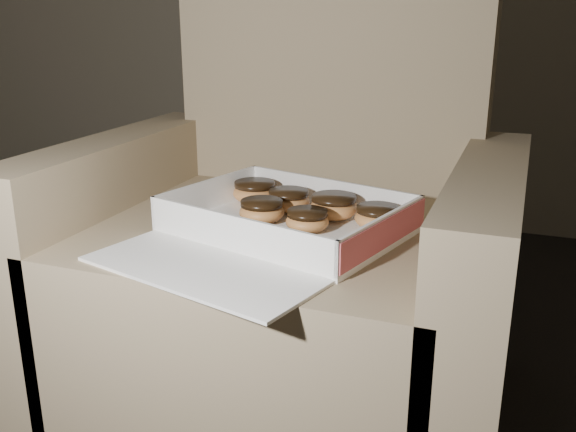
# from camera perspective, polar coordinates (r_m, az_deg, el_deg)

# --- Properties ---
(armchair) EXTENTS (0.81, 0.68, 0.84)m
(armchair) POSITION_cam_1_polar(r_m,az_deg,el_deg) (1.23, 0.17, -4.69)
(armchair) COLOR #887757
(armchair) RESTS_ON floor
(bakery_box) EXTENTS (0.46, 0.51, 0.06)m
(bakery_box) POSITION_cam_1_polar(r_m,az_deg,el_deg) (1.05, -1.11, -1.34)
(bakery_box) COLOR white
(bakery_box) RESTS_ON armchair
(donut_a) EXTENTS (0.07, 0.07, 0.04)m
(donut_a) POSITION_cam_1_polar(r_m,az_deg,el_deg) (1.06, 1.72, -0.36)
(donut_a) COLOR #DD8F4D
(donut_a) RESTS_ON bakery_box
(donut_b) EXTENTS (0.08, 0.08, 0.04)m
(donut_b) POSITION_cam_1_polar(r_m,az_deg,el_deg) (1.22, -2.97, 2.19)
(donut_b) COLOR #DD8F4D
(donut_b) RESTS_ON bakery_box
(donut_c) EXTENTS (0.08, 0.08, 0.04)m
(donut_c) POSITION_cam_1_polar(r_m,az_deg,el_deg) (1.17, 0.05, 1.44)
(donut_c) COLOR #DD8F4D
(donut_c) RESTS_ON bakery_box
(donut_d) EXTENTS (0.08, 0.08, 0.04)m
(donut_d) POSITION_cam_1_polar(r_m,az_deg,el_deg) (1.08, 7.97, -0.07)
(donut_d) COLOR #DD8F4D
(donut_d) RESTS_ON bakery_box
(donut_e) EXTENTS (0.08, 0.08, 0.04)m
(donut_e) POSITION_cam_1_polar(r_m,az_deg,el_deg) (1.11, -2.36, 0.49)
(donut_e) COLOR #DD8F4D
(donut_e) RESTS_ON bakery_box
(donut_f) EXTENTS (0.08, 0.08, 0.04)m
(donut_f) POSITION_cam_1_polar(r_m,az_deg,el_deg) (1.13, 4.10, 0.88)
(donut_f) COLOR #DD8F4D
(donut_f) RESTS_ON bakery_box
(crumb_a) EXTENTS (0.01, 0.01, 0.00)m
(crumb_a) POSITION_cam_1_polar(r_m,az_deg,el_deg) (1.07, -8.20, -1.28)
(crumb_a) COLOR black
(crumb_a) RESTS_ON bakery_box
(crumb_b) EXTENTS (0.01, 0.01, 0.00)m
(crumb_b) POSITION_cam_1_polar(r_m,az_deg,el_deg) (1.06, -2.26, -1.29)
(crumb_b) COLOR black
(crumb_b) RESTS_ON bakery_box
(crumb_c) EXTENTS (0.01, 0.01, 0.00)m
(crumb_c) POSITION_cam_1_polar(r_m,az_deg,el_deg) (1.11, -10.53, -0.76)
(crumb_c) COLOR black
(crumb_c) RESTS_ON bakery_box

